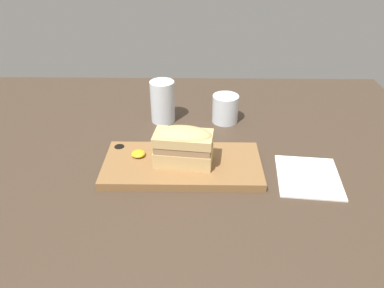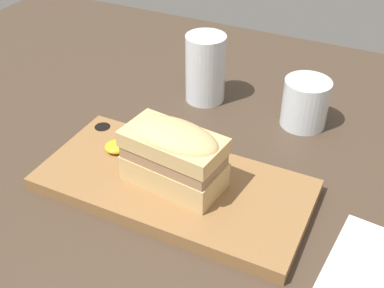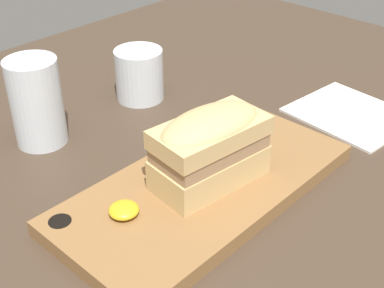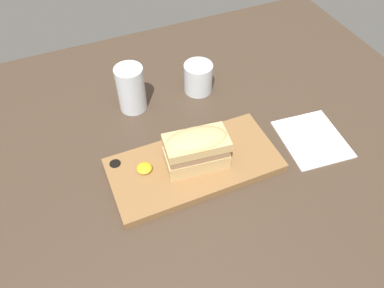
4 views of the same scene
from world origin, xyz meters
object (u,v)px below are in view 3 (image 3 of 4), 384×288
Objects in this scene: serving_board at (205,187)px; wine_glass at (139,76)px; sandwich at (210,145)px; water_glass at (37,108)px; napkin at (351,114)px.

wine_glass is at bearing 64.38° from serving_board.
wine_glass is (11.71, 25.62, -3.33)cm from sandwich.
water_glass is 0.69× the size of napkin.
sandwich is 28.36cm from wine_glass.
napkin is at bearing -57.17° from wine_glass.
wine_glass is (18.81, -0.26, -1.56)cm from water_glass.
water_glass reaches higher than sandwich.
sandwich reaches higher than serving_board.
serving_board is 28.12cm from wine_glass.
water_glass is 18.88cm from wine_glass.
water_glass is (-7.10, 25.88, -1.77)cm from sandwich.
serving_board is 2.14× the size of napkin.
water_glass is at bearing 104.77° from serving_board.
water_glass is at bearing 142.24° from napkin.
wine_glass is at bearing -0.80° from water_glass.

